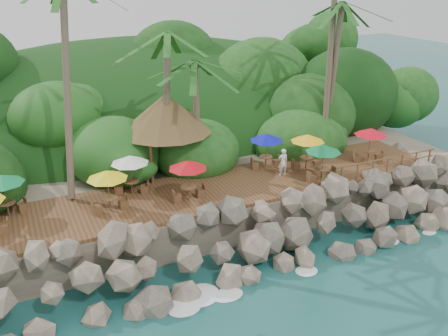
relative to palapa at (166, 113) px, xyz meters
name	(u,v)px	position (x,y,z in m)	size (l,w,h in m)	color
ground	(279,281)	(2.01, -9.55, -5.79)	(140.00, 140.00, 0.00)	#19514F
land_base	(166,150)	(2.01, 6.45, -4.74)	(32.00, 25.20, 2.10)	gray
jungle_hill	(139,135)	(2.01, 13.95, -5.79)	(44.80, 28.00, 15.40)	#143811
seawall	(259,239)	(2.01, -7.55, -4.64)	(29.00, 4.00, 2.30)	gray
terrace	(224,188)	(2.01, -3.55, -3.59)	(26.00, 5.00, 0.20)	brown
jungle_foliage	(171,168)	(2.01, 5.45, -5.79)	(44.00, 16.00, 12.00)	#143811
foam_line	(275,276)	(2.01, -9.25, -5.76)	(25.20, 0.80, 0.06)	white
palms	(181,2)	(0.87, -0.71, 6.02)	(30.02, 6.86, 13.13)	brown
palapa	(166,113)	(0.00, 0.00, 0.00)	(5.29, 5.29, 4.60)	brown
dining_clusters	(200,159)	(0.64, -3.44, -1.70)	(23.44, 4.98, 2.16)	brown
railing	(388,164)	(11.40, -5.90, -2.88)	(7.20, 0.10, 1.00)	brown
waiter	(283,162)	(5.73, -3.56, -2.68)	(0.59, 0.39, 1.63)	silver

